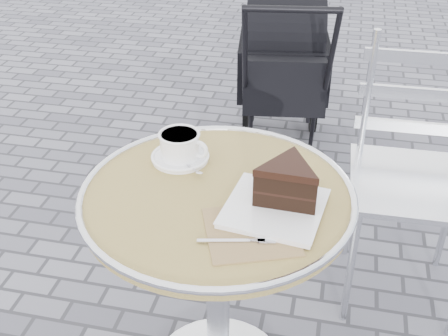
% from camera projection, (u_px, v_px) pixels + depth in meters
% --- Properties ---
extents(cafe_table, '(0.72, 0.72, 0.74)m').
position_uv_depth(cafe_table, '(217.00, 242.00, 1.54)').
color(cafe_table, silver).
rests_on(cafe_table, ground).
extents(cappuccino_set, '(0.17, 0.17, 0.08)m').
position_uv_depth(cappuccino_set, '(180.00, 148.00, 1.57)').
color(cappuccino_set, white).
rests_on(cappuccino_set, cafe_table).
extents(cake_plate_set, '(0.33, 0.38, 0.12)m').
position_uv_depth(cake_plate_set, '(284.00, 189.00, 1.36)').
color(cake_plate_set, '#8E6E4E').
rests_on(cake_plate_set, cafe_table).
extents(bistro_chair, '(0.44, 0.44, 0.96)m').
position_uv_depth(bistro_chair, '(417.00, 144.00, 1.93)').
color(bistro_chair, silver).
rests_on(bistro_chair, ground).
extents(baby_stroller, '(0.53, 0.95, 0.94)m').
position_uv_depth(baby_stroller, '(283.00, 76.00, 2.86)').
color(baby_stroller, black).
rests_on(baby_stroller, ground).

